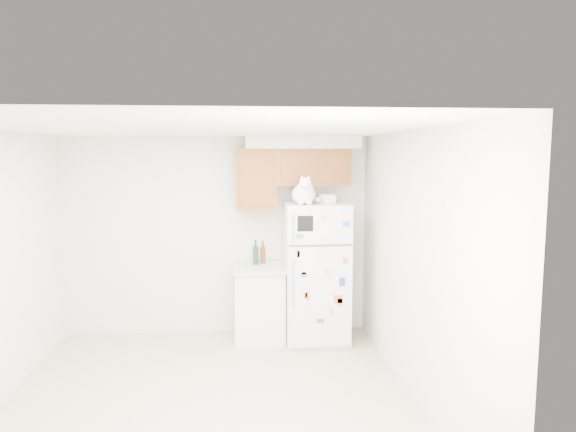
{
  "coord_description": "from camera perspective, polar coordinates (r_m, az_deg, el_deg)",
  "views": [
    {
      "loc": [
        0.36,
        -4.49,
        2.27
      ],
      "look_at": [
        0.87,
        1.55,
        1.55
      ],
      "focal_mm": 32.0,
      "sensor_mm": 36.0,
      "label": 1
    }
  ],
  "objects": [
    {
      "name": "room_shell",
      "position": [
        4.78,
        -7.64,
        -0.47
      ],
      "size": [
        3.84,
        4.04,
        2.52
      ],
      "color": "silver",
      "rests_on": "ground_plane"
    },
    {
      "name": "storage_box_front",
      "position": [
        6.18,
        4.71,
        1.88
      ],
      "size": [
        0.18,
        0.16,
        0.09
      ],
      "primitive_type": "cube",
      "rotation": [
        0.0,
        0.0,
        -0.36
      ],
      "color": "white",
      "rests_on": "refrigerator"
    },
    {
      "name": "cat",
      "position": [
        5.98,
        1.8,
        2.57
      ],
      "size": [
        0.34,
        0.5,
        0.35
      ],
      "color": "white",
      "rests_on": "refrigerator"
    },
    {
      "name": "storage_box_back",
      "position": [
        6.3,
        4.26,
        2.02
      ],
      "size": [
        0.18,
        0.13,
        0.1
      ],
      "primitive_type": "cube",
      "rotation": [
        0.0,
        0.0,
        -0.0
      ],
      "color": "white",
      "rests_on": "refrigerator"
    },
    {
      "name": "bottle_amber",
      "position": [
        6.45,
        -2.81,
        -4.02
      ],
      "size": [
        0.07,
        0.07,
        0.29
      ],
      "primitive_type": null,
      "color": "#593814",
      "rests_on": "base_counter"
    },
    {
      "name": "bottle_green",
      "position": [
        6.37,
        -3.62,
        -4.03
      ],
      "size": [
        0.07,
        0.07,
        0.31
      ],
      "primitive_type": null,
      "color": "#19381E",
      "rests_on": "base_counter"
    },
    {
      "name": "refrigerator",
      "position": [
        6.31,
        3.14,
        -6.22
      ],
      "size": [
        0.76,
        0.78,
        1.7
      ],
      "color": "white",
      "rests_on": "ground_plane"
    },
    {
      "name": "base_counter",
      "position": [
        6.43,
        -3.16,
        -9.56
      ],
      "size": [
        0.64,
        0.64,
        0.92
      ],
      "color": "white",
      "rests_on": "ground_plane"
    },
    {
      "name": "ground_plane",
      "position": [
        5.04,
        -8.94,
        -20.12
      ],
      "size": [
        3.8,
        4.0,
        0.01
      ],
      "primitive_type": "cube",
      "color": "#B8A88D"
    }
  ]
}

